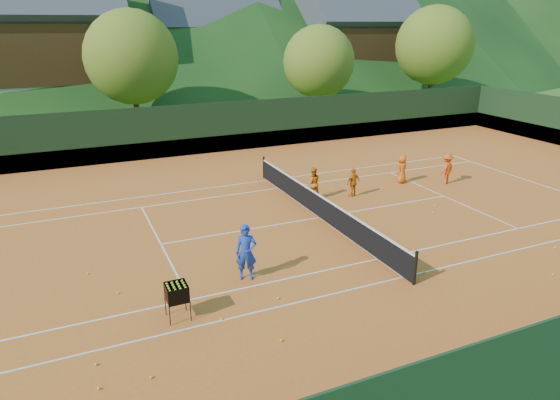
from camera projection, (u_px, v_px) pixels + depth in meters
name	position (u px, v px, depth m)	size (l,w,h in m)	color
ground	(320.00, 218.00, 20.19)	(400.00, 400.00, 0.00)	#30541A
clay_court	(320.00, 218.00, 20.19)	(40.00, 24.00, 0.02)	#C45B1F
coach	(246.00, 252.00, 15.08)	(0.65, 0.42, 1.77)	#1B3AB2
student_a	(313.00, 183.00, 22.11)	(0.70, 0.54, 1.44)	orange
student_b	(353.00, 182.00, 22.43)	(0.77, 0.32, 1.31)	orange
student_c	(402.00, 169.00, 24.30)	(0.68, 0.44, 1.39)	orange
student_d	(446.00, 169.00, 24.17)	(0.97, 0.55, 1.49)	#F35415
tennis_ball_0	(151.00, 377.00, 11.05)	(0.07, 0.07, 0.07)	#BFE225
tennis_ball_1	(99.00, 388.00, 10.72)	(0.07, 0.07, 0.07)	#BFE225
tennis_ball_2	(433.00, 213.00, 20.59)	(0.07, 0.07, 0.07)	#BFE225
tennis_ball_4	(424.00, 273.00, 15.66)	(0.07, 0.07, 0.07)	#BFE225
tennis_ball_5	(281.00, 340.00, 12.33)	(0.07, 0.07, 0.07)	#BFE225
tennis_ball_6	(435.00, 206.00, 21.37)	(0.07, 0.07, 0.07)	#BFE225
tennis_ball_8	(96.00, 364.00, 11.47)	(0.07, 0.07, 0.07)	#BFE225
tennis_ball_9	(354.00, 238.00, 18.17)	(0.07, 0.07, 0.07)	#BFE225
tennis_ball_10	(553.00, 274.00, 15.56)	(0.07, 0.07, 0.07)	#BFE225
tennis_ball_11	(555.00, 247.00, 17.42)	(0.07, 0.07, 0.07)	#BFE225
tennis_ball_12	(88.00, 274.00, 15.61)	(0.07, 0.07, 0.07)	#BFE225
tennis_ball_13	(278.00, 298.00, 14.22)	(0.07, 0.07, 0.07)	#BFE225
tennis_ball_14	(118.00, 293.00, 14.50)	(0.07, 0.07, 0.07)	#BFE225
tennis_ball_15	(441.00, 269.00, 15.91)	(0.07, 0.07, 0.07)	#BFE225
tennis_ball_16	(221.00, 319.00, 13.23)	(0.07, 0.07, 0.07)	#BFE225
court_lines	(320.00, 217.00, 20.18)	(23.83, 11.03, 0.00)	white
tennis_net	(320.00, 206.00, 20.01)	(0.10, 12.07, 1.10)	black
perimeter_fence	(321.00, 188.00, 19.76)	(40.40, 24.24, 3.00)	black
ball_hopper	(177.00, 293.00, 13.09)	(0.57, 0.57, 1.00)	black
chalet_left	(36.00, 46.00, 40.28)	(13.80, 9.93, 12.92)	beige
chalet_mid	(213.00, 48.00, 50.05)	(12.65, 8.82, 11.45)	beige
chalet_right	(354.00, 44.00, 51.87)	(11.50, 8.82, 11.91)	beige
tree_b	(132.00, 57.00, 34.12)	(6.40, 6.40, 8.40)	#412A1A
tree_c	(319.00, 62.00, 38.83)	(5.60, 5.60, 7.35)	#402919
tree_d	(434.00, 45.00, 43.94)	(6.80, 6.80, 8.93)	#3F2919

